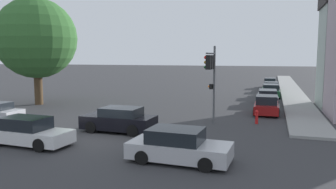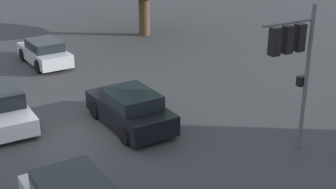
{
  "view_description": "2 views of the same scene",
  "coord_description": "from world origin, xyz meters",
  "px_view_note": "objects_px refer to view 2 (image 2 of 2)",
  "views": [
    {
      "loc": [
        9.02,
        -15.3,
        4.48
      ],
      "look_at": [
        3.26,
        2.68,
        2.3
      ],
      "focal_mm": 35.0,
      "sensor_mm": 36.0,
      "label": 1
    },
    {
      "loc": [
        15.24,
        -5.84,
        7.94
      ],
      "look_at": [
        0.8,
        3.68,
        1.15
      ],
      "focal_mm": 50.0,
      "sensor_mm": 36.0,
      "label": 2
    }
  ],
  "objects_px": {
    "crossing_car_1": "(130,109)",
    "crossing_car_3": "(1,107)",
    "traffic_signal": "(292,51)",
    "crossing_car_0": "(44,53)"
  },
  "relations": [
    {
      "from": "traffic_signal",
      "to": "crossing_car_0",
      "type": "distance_m",
      "value": 15.24
    },
    {
      "from": "crossing_car_0",
      "to": "traffic_signal",
      "type": "bearing_deg",
      "value": -167.12
    },
    {
      "from": "crossing_car_1",
      "to": "crossing_car_3",
      "type": "height_order",
      "value": "crossing_car_1"
    },
    {
      "from": "traffic_signal",
      "to": "crossing_car_1",
      "type": "relative_size",
      "value": 1.17
    },
    {
      "from": "crossing_car_0",
      "to": "crossing_car_1",
      "type": "relative_size",
      "value": 0.95
    },
    {
      "from": "crossing_car_0",
      "to": "crossing_car_1",
      "type": "distance_m",
      "value": 9.64
    },
    {
      "from": "traffic_signal",
      "to": "crossing_car_3",
      "type": "height_order",
      "value": "traffic_signal"
    },
    {
      "from": "traffic_signal",
      "to": "crossing_car_3",
      "type": "bearing_deg",
      "value": 46.99
    },
    {
      "from": "traffic_signal",
      "to": "crossing_car_1",
      "type": "xyz_separation_m",
      "value": [
        -4.89,
        -3.4,
        -3.0
      ]
    },
    {
      "from": "crossing_car_0",
      "to": "crossing_car_1",
      "type": "xyz_separation_m",
      "value": [
        9.64,
        0.05,
        0.04
      ]
    }
  ]
}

